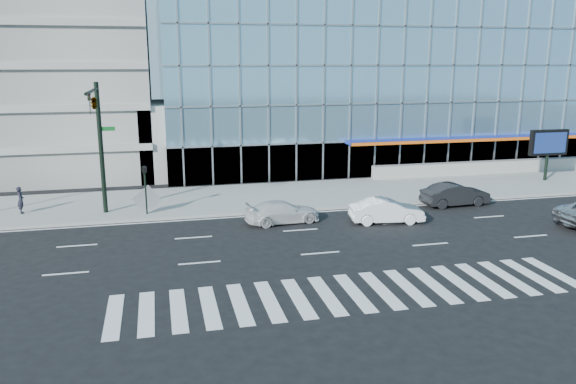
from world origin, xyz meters
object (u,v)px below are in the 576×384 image
object	(u,v)px
white_sedan	(387,211)
tilted_panel	(147,199)
pedestrian	(21,200)
marquee_sign	(549,143)
traffic_signal	(96,118)
white_suv	(282,212)
ped_signal_post	(145,182)
dark_sedan	(455,195)

from	to	relation	value
white_sedan	tilted_panel	size ratio (longest dim) A/B	3.34
pedestrian	tilted_panel	bearing A→B (deg)	-116.86
marquee_sign	white_sedan	world-z (taller)	marquee_sign
traffic_signal	marquee_sign	world-z (taller)	traffic_signal
white_suv	white_sedan	world-z (taller)	white_sedan
white_suv	ped_signal_post	bearing A→B (deg)	60.38
ped_signal_post	marquee_sign	world-z (taller)	marquee_sign
tilted_panel	ped_signal_post	bearing A→B (deg)	-139.80
dark_sedan	tilted_panel	bearing A→B (deg)	81.08
white_sedan	dark_sedan	xyz separation A→B (m)	(6.00, 2.68, 0.03)
white_sedan	dark_sedan	size ratio (longest dim) A/B	0.96
ped_signal_post	dark_sedan	bearing A→B (deg)	-5.59
marquee_sign	white_suv	world-z (taller)	marquee_sign
ped_signal_post	pedestrian	xyz separation A→B (m)	(-7.53, 1.93, -1.15)
white_suv	traffic_signal	bearing A→B (deg)	67.30
white_suv	dark_sedan	xyz separation A→B (m)	(12.00, 1.27, 0.10)
traffic_signal	tilted_panel	bearing A→B (deg)	9.59
ped_signal_post	pedestrian	size ratio (longest dim) A/B	1.77
white_sedan	white_suv	bearing A→B (deg)	84.58
tilted_panel	pedestrian	bearing A→B (deg)	158.79
ped_signal_post	white_suv	distance (m)	8.61
white_sedan	pedestrian	bearing A→B (deg)	80.73
marquee_sign	traffic_signal	bearing A→B (deg)	-174.08
tilted_panel	white_suv	bearing A→B (deg)	-30.11
traffic_signal	white_suv	size ratio (longest dim) A/B	1.79
pedestrian	tilted_panel	world-z (taller)	tilted_panel
ped_signal_post	pedestrian	distance (m)	7.86
marquee_sign	white_suv	distance (m)	23.63
white_sedan	tilted_panel	xyz separation A→B (m)	(-13.80, 4.68, 0.34)
dark_sedan	tilted_panel	size ratio (longest dim) A/B	3.48
marquee_sign	dark_sedan	distance (m)	11.99
marquee_sign	dark_sedan	size ratio (longest dim) A/B	0.88
dark_sedan	white_sedan	bearing A→B (deg)	110.91
marquee_sign	tilted_panel	distance (m)	30.66
pedestrian	tilted_panel	size ratio (longest dim) A/B	1.30
white_suv	pedestrian	distance (m)	16.22
dark_sedan	tilted_panel	world-z (taller)	tilted_panel
dark_sedan	white_suv	bearing A→B (deg)	92.91
ped_signal_post	white_sedan	bearing A→B (deg)	-18.46
marquee_sign	pedestrian	bearing A→B (deg)	-178.31
white_suv	white_sedan	xyz separation A→B (m)	(6.00, -1.41, 0.07)
marquee_sign	white_suv	size ratio (longest dim) A/B	0.89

